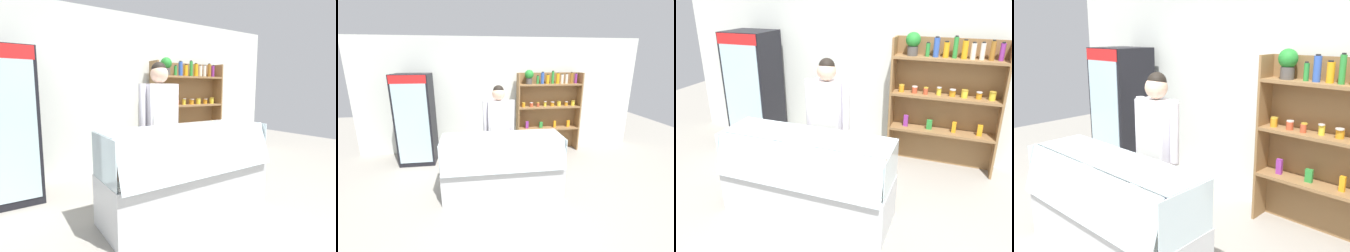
# 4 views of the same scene
# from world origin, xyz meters

# --- Properties ---
(ground_plane) EXTENTS (12.00, 12.00, 0.00)m
(ground_plane) POSITION_xyz_m (0.00, 0.00, 0.00)
(ground_plane) COLOR gray
(back_wall) EXTENTS (6.80, 0.10, 2.70)m
(back_wall) POSITION_xyz_m (0.00, 1.99, 1.35)
(back_wall) COLOR silver
(back_wall) RESTS_ON ground
(drinks_fridge) EXTENTS (0.73, 0.67, 1.92)m
(drinks_fridge) POSITION_xyz_m (-1.91, 1.46, 0.96)
(drinks_fridge) COLOR black
(drinks_fridge) RESTS_ON ground
(shelving_unit) EXTENTS (1.54, 0.29, 1.98)m
(shelving_unit) POSITION_xyz_m (1.09, 1.74, 1.11)
(shelving_unit) COLOR olive
(shelving_unit) RESTS_ON ground
(deli_display_case) EXTENTS (1.97, 0.72, 1.01)m
(deli_display_case) POSITION_xyz_m (-0.23, -0.03, 0.31)
(deli_display_case) COLOR silver
(deli_display_case) RESTS_ON ground
(shop_clerk) EXTENTS (0.59, 0.25, 1.76)m
(shop_clerk) POSITION_xyz_m (-0.22, 0.58, 1.05)
(shop_clerk) COLOR #383D51
(shop_clerk) RESTS_ON ground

